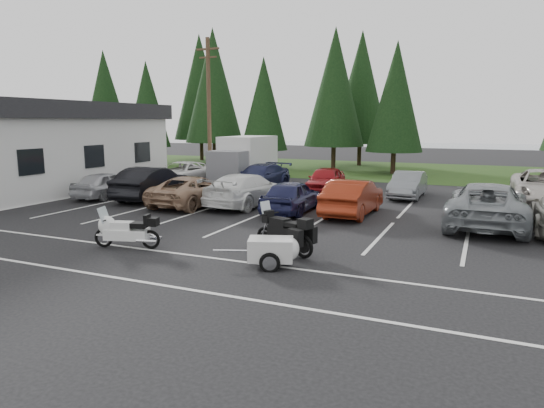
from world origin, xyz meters
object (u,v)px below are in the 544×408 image
(utility_pole, at_px, (209,108))
(car_near_0, at_px, (106,184))
(car_near_3, at_px, (247,190))
(cargo_trailer, at_px, (271,252))
(car_near_1, at_px, (152,183))
(box_truck, at_px, (241,160))
(car_far_1, at_px, (260,177))
(car_far_2, at_px, (326,180))
(building, at_px, (12,147))
(car_near_2, at_px, (193,191))
(car_near_4, at_px, (292,196))
(adventure_motorcycle, at_px, (284,228))
(touring_motorcycle, at_px, (126,228))
(car_far_0, at_px, (182,174))
(car_near_6, at_px, (487,205))
(car_near_5, at_px, (353,197))
(car_far_3, at_px, (408,185))

(utility_pole, distance_m, car_near_0, 9.05)
(utility_pole, height_order, car_near_3, utility_pole)
(cargo_trailer, bearing_deg, car_near_1, 120.86)
(car_near_1, bearing_deg, cargo_trailer, 135.32)
(box_truck, bearing_deg, car_far_1, -44.29)
(car_near_3, xyz_separation_m, car_far_2, (2.05, 5.46, -0.04))
(building, relative_size, car_near_3, 3.01)
(car_near_2, distance_m, cargo_trailer, 10.32)
(car_near_0, relative_size, car_far_1, 0.81)
(car_near_0, height_order, car_near_4, car_near_4)
(car_near_1, relative_size, adventure_motorcycle, 2.01)
(box_truck, height_order, car_near_3, box_truck)
(touring_motorcycle, bearing_deg, cargo_trailer, -16.20)
(car_far_0, bearing_deg, car_near_0, -95.23)
(car_near_0, bearing_deg, cargo_trailer, 144.19)
(car_near_0, height_order, adventure_motorcycle, adventure_motorcycle)
(box_truck, xyz_separation_m, adventure_motorcycle, (9.00, -14.69, -0.70))
(car_far_2, bearing_deg, building, -164.34)
(box_truck, relative_size, car_far_0, 1.09)
(car_far_1, relative_size, adventure_motorcycle, 1.98)
(car_near_0, xyz_separation_m, car_near_6, (17.87, 0.26, 0.14))
(car_near_5, bearing_deg, car_far_2, -61.14)
(car_near_2, bearing_deg, touring_motorcycle, 107.97)
(car_near_2, height_order, car_near_6, car_near_6)
(touring_motorcycle, bearing_deg, car_near_5, 42.18)
(building, height_order, car_far_1, building)
(car_far_3, distance_m, touring_motorcycle, 15.20)
(car_far_1, height_order, cargo_trailer, car_far_1)
(building, distance_m, cargo_trailer, 20.75)
(car_near_1, bearing_deg, building, -2.65)
(utility_pole, distance_m, car_far_0, 4.64)
(car_near_3, bearing_deg, car_far_0, -31.43)
(building, bearing_deg, car_near_2, -0.99)
(box_truck, relative_size, adventure_motorcycle, 2.27)
(car_near_1, relative_size, touring_motorcycle, 2.13)
(car_far_1, relative_size, car_far_3, 1.21)
(car_near_0, xyz_separation_m, car_near_2, (5.40, -0.22, 0.02))
(box_truck, xyz_separation_m, car_far_1, (2.42, -2.36, -0.74))
(car_far_0, xyz_separation_m, adventure_motorcycle, (11.65, -11.91, 0.04))
(utility_pole, bearing_deg, car_near_5, -33.48)
(box_truck, bearing_deg, car_near_4, -51.34)
(car_near_2, distance_m, touring_motorcycle, 7.75)
(car_near_3, distance_m, car_far_2, 5.83)
(building, height_order, car_near_5, building)
(car_near_5, relative_size, car_far_2, 1.09)
(touring_motorcycle, bearing_deg, utility_pole, 96.04)
(car_near_5, bearing_deg, car_far_1, -38.01)
(car_near_5, bearing_deg, car_near_4, 13.60)
(car_near_1, xyz_separation_m, car_far_1, (3.30, 5.62, -0.11))
(cargo_trailer, distance_m, adventure_motorcycle, 1.45)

